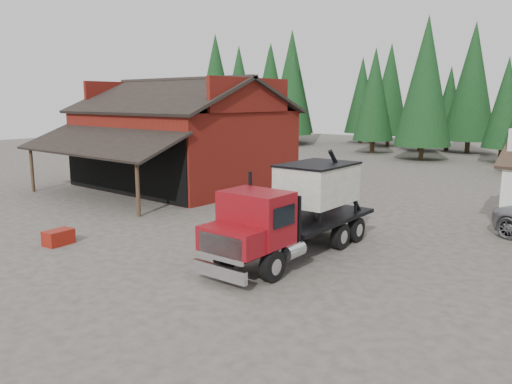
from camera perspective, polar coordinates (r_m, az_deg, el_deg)
The scene contains 7 objects.
ground at distance 20.05m, azimuth -8.34°, elevation -6.22°, with size 120.00×120.00×0.00m, color #484239.
red_barn at distance 34.15m, azimuth -8.42°, elevation 5.29°, with size 12.80×13.63×7.18m.
conifer_backdrop at distance 56.87m, azimuth 25.06°, elevation 3.75°, with size 76.00×16.00×16.00m, color black, non-canonical shape.
near_pine_a at distance 54.62m, azimuth -1.94°, elevation 11.21°, with size 4.40×4.40×11.40m.
near_pine_d at distance 50.24m, azimuth 18.80°, elevation 11.87°, with size 5.28×5.28×13.40m.
feed_truck at distance 18.48m, azimuth 4.64°, elevation -1.84°, with size 2.71×8.56×3.83m.
equip_box at distance 21.58m, azimuth -21.64°, elevation -4.83°, with size 0.70×1.10×0.60m, color maroon.
Camera 1 is at (14.40, -12.72, 5.74)m, focal length 35.00 mm.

